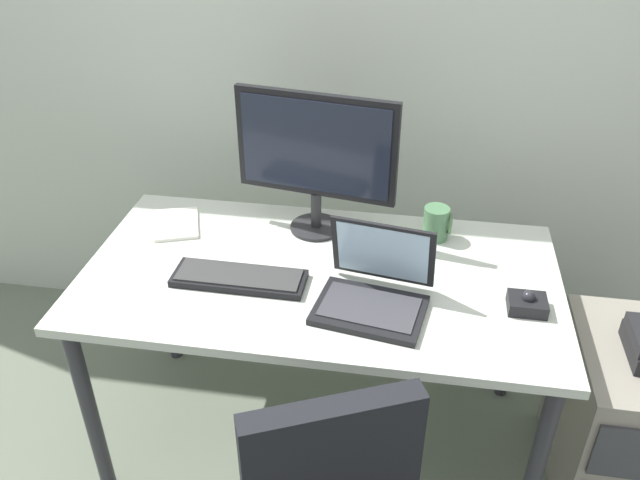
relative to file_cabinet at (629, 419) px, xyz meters
name	(u,v)px	position (x,y,z in m)	size (l,w,h in m)	color
ground_plane	(320,435)	(-1.03, 0.02, -0.29)	(8.00, 8.00, 0.00)	#646C5C
back_wall	(354,5)	(-1.03, 0.77, 1.11)	(6.00, 0.10, 2.80)	beige
desk	(320,292)	(-1.03, 0.02, 0.38)	(1.49, 0.80, 0.75)	beige
file_cabinet	(629,419)	(0.00, 0.00, 0.00)	(0.42, 0.53, 0.59)	gray
monitor_main	(316,153)	(-1.09, 0.28, 0.75)	(0.54, 0.18, 0.49)	#262628
keyboard	(239,278)	(-1.27, -0.07, 0.47)	(0.41, 0.14, 0.03)	black
laptop	(374,288)	(-0.85, -0.11, 0.51)	(0.35, 0.32, 0.24)	black
trackball_mouse	(527,303)	(-0.41, -0.07, 0.48)	(0.11, 0.09, 0.07)	black
coffee_mug	(437,223)	(-0.68, 0.29, 0.52)	(0.10, 0.09, 0.12)	#49764D
paper_notepad	(177,224)	(-1.58, 0.22, 0.47)	(0.15, 0.21, 0.01)	white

